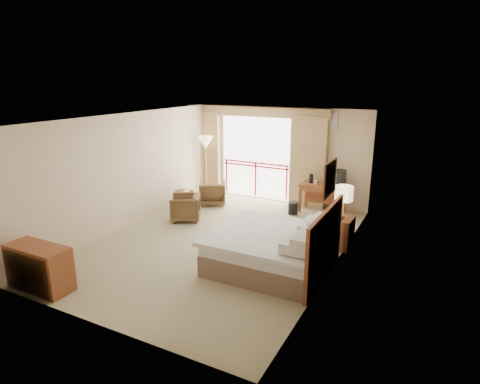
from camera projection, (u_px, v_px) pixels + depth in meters
The scene contains 29 objects.
floor at pixel (221, 242), 8.82m from camera, with size 7.00×7.00×0.00m, color gray.
ceiling at pixel (220, 118), 8.07m from camera, with size 7.00×7.00×0.00m, color white.
wall_back at pixel (282, 155), 11.44m from camera, with size 5.00×5.00×0.00m, color beige.
wall_front at pixel (92, 240), 5.46m from camera, with size 5.00×5.00×0.00m, color beige.
wall_left at pixel (130, 170), 9.55m from camera, with size 7.00×7.00×0.00m, color beige.
wall_right at pixel (339, 198), 7.34m from camera, with size 7.00×7.00×0.00m, color beige.
balcony_door at pixel (256, 158), 11.81m from camera, with size 2.40×2.40×0.00m, color white.
balcony_railing at pixel (256, 171), 11.90m from camera, with size 2.09×0.03×1.02m.
curtain_left at pixel (206, 152), 12.42m from camera, with size 1.00×0.26×2.50m, color #92754D.
curtain_right at pixel (309, 162), 10.96m from camera, with size 1.00×0.26×2.50m, color #92754D.
valance at pixel (255, 112), 11.36m from camera, with size 4.40×0.22×0.28m, color #92754D.
hvac_vent at pixel (328, 122), 10.56m from camera, with size 0.50×0.04×0.50m, color silver.
bed at pixel (274, 249), 7.54m from camera, with size 2.13×2.06×0.97m.
headboard at pixel (325, 245), 7.04m from camera, with size 0.06×2.10×1.30m, color brown.
framed_art at pixel (330, 178), 6.71m from camera, with size 0.04×0.72×0.60m.
nightstand at pixel (341, 233), 8.45m from camera, with size 0.46×0.55×0.65m, color brown.
table_lamp at pixel (344, 194), 8.27m from camera, with size 0.37×0.37×0.65m.
phone at pixel (338, 218), 8.25m from camera, with size 0.17×0.13×0.08m, color black.
desk at pixel (324, 190), 10.61m from camera, with size 1.19×0.57×0.78m.
tv at pixel (335, 178), 10.32m from camera, with size 0.47×0.37×0.43m.
coffee_maker at pixel (311, 179), 10.64m from camera, with size 0.11×0.11×0.24m, color black.
cup at pixel (316, 182), 10.55m from camera, with size 0.07×0.07×0.11m, color white.
wastebasket at pixel (293, 208), 10.55m from camera, with size 0.26×0.26×0.33m, color black.
armchair_far at pixel (213, 204), 11.44m from camera, with size 0.71×0.73×0.66m, color #48331F.
armchair_near at pixel (186, 220), 10.16m from camera, with size 0.70×0.72×0.65m, color #48331F.
side_table at pixel (184, 197), 10.75m from camera, with size 0.51×0.51×0.55m.
book at pixel (184, 191), 10.70m from camera, with size 0.15×0.20×0.02m, color white.
floor_lamp at pixel (206, 145), 11.87m from camera, with size 0.46×0.46×1.81m.
dresser at pixel (39, 268), 6.76m from camera, with size 1.16×0.49×0.78m.
Camera 1 is at (4.12, -7.08, 3.48)m, focal length 30.00 mm.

